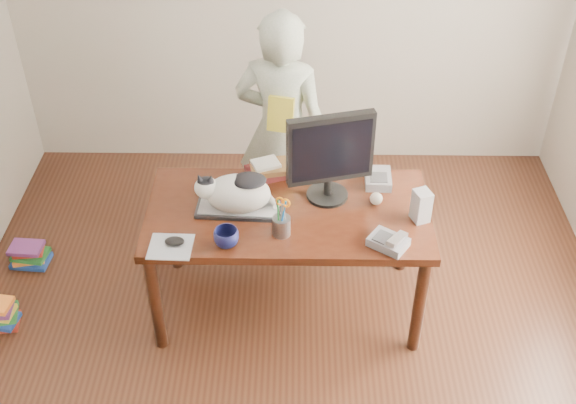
{
  "coord_description": "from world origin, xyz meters",
  "views": [
    {
      "loc": [
        0.04,
        -2.56,
        3.31
      ],
      "look_at": [
        0.0,
        0.55,
        0.85
      ],
      "focal_mm": 45.0,
      "sensor_mm": 36.0,
      "label": 1
    }
  ],
  "objects_px": {
    "keyboard": "(239,209)",
    "desk": "(288,222)",
    "phone": "(389,242)",
    "baseball": "(376,199)",
    "person": "(282,132)",
    "speaker": "(421,206)",
    "coffee_mug": "(226,238)",
    "mouse": "(175,241)",
    "calculator": "(378,178)",
    "cat": "(235,192)",
    "pen_cup": "(282,224)",
    "book_stack": "(268,169)",
    "book_pile_b": "(29,254)",
    "monitor": "(330,154)"
  },
  "relations": [
    {
      "from": "calculator",
      "to": "speaker",
      "type": "bearing_deg",
      "value": -56.94
    },
    {
      "from": "speaker",
      "to": "keyboard",
      "type": "bearing_deg",
      "value": 155.16
    },
    {
      "from": "phone",
      "to": "baseball",
      "type": "bearing_deg",
      "value": 130.63
    },
    {
      "from": "cat",
      "to": "monitor",
      "type": "distance_m",
      "value": 0.56
    },
    {
      "from": "mouse",
      "to": "pen_cup",
      "type": "bearing_deg",
      "value": 11.54
    },
    {
      "from": "mouse",
      "to": "coffee_mug",
      "type": "bearing_deg",
      "value": 1.77
    },
    {
      "from": "keyboard",
      "to": "desk",
      "type": "bearing_deg",
      "value": 21.11
    },
    {
      "from": "mouse",
      "to": "coffee_mug",
      "type": "height_order",
      "value": "coffee_mug"
    },
    {
      "from": "desk",
      "to": "monitor",
      "type": "relative_size",
      "value": 2.9
    },
    {
      "from": "calculator",
      "to": "pen_cup",
      "type": "bearing_deg",
      "value": -137.82
    },
    {
      "from": "phone",
      "to": "monitor",
      "type": "bearing_deg",
      "value": 161.61
    },
    {
      "from": "coffee_mug",
      "to": "calculator",
      "type": "bearing_deg",
      "value": 33.82
    },
    {
      "from": "keyboard",
      "to": "coffee_mug",
      "type": "bearing_deg",
      "value": -95.41
    },
    {
      "from": "mouse",
      "to": "baseball",
      "type": "bearing_deg",
      "value": 20.31
    },
    {
      "from": "calculator",
      "to": "desk",
      "type": "bearing_deg",
      "value": -157.92
    },
    {
      "from": "mouse",
      "to": "calculator",
      "type": "xyz_separation_m",
      "value": [
        1.13,
        0.57,
        0.0
      ]
    },
    {
      "from": "coffee_mug",
      "to": "mouse",
      "type": "bearing_deg",
      "value": 179.87
    },
    {
      "from": "monitor",
      "to": "book_stack",
      "type": "xyz_separation_m",
      "value": [
        -0.35,
        0.22,
        -0.27
      ]
    },
    {
      "from": "person",
      "to": "speaker",
      "type": "bearing_deg",
      "value": 148.64
    },
    {
      "from": "phone",
      "to": "baseball",
      "type": "relative_size",
      "value": 3.32
    },
    {
      "from": "book_stack",
      "to": "coffee_mug",
      "type": "bearing_deg",
      "value": -123.75
    },
    {
      "from": "pen_cup",
      "to": "book_pile_b",
      "type": "relative_size",
      "value": 0.97
    },
    {
      "from": "coffee_mug",
      "to": "person",
      "type": "bearing_deg",
      "value": 74.96
    },
    {
      "from": "pen_cup",
      "to": "coffee_mug",
      "type": "xyz_separation_m",
      "value": [
        -0.29,
        -0.1,
        -0.02
      ]
    },
    {
      "from": "coffee_mug",
      "to": "phone",
      "type": "relative_size",
      "value": 0.55
    },
    {
      "from": "phone",
      "to": "baseball",
      "type": "distance_m",
      "value": 0.36
    },
    {
      "from": "desk",
      "to": "baseball",
      "type": "xyz_separation_m",
      "value": [
        0.5,
        -0.01,
        0.18
      ]
    },
    {
      "from": "mouse",
      "to": "book_pile_b",
      "type": "bearing_deg",
      "value": 151.89
    },
    {
      "from": "speaker",
      "to": "pen_cup",
      "type": "bearing_deg",
      "value": 168.43
    },
    {
      "from": "baseball",
      "to": "person",
      "type": "xyz_separation_m",
      "value": [
        -0.55,
        0.64,
        0.03
      ]
    },
    {
      "from": "cat",
      "to": "pen_cup",
      "type": "relative_size",
      "value": 1.87
    },
    {
      "from": "monitor",
      "to": "phone",
      "type": "distance_m",
      "value": 0.58
    },
    {
      "from": "desk",
      "to": "person",
      "type": "xyz_separation_m",
      "value": [
        -0.05,
        0.63,
        0.22
      ]
    },
    {
      "from": "speaker",
      "to": "calculator",
      "type": "relative_size",
      "value": 0.92
    },
    {
      "from": "keyboard",
      "to": "monitor",
      "type": "height_order",
      "value": "monitor"
    },
    {
      "from": "baseball",
      "to": "speaker",
      "type": "bearing_deg",
      "value": -30.29
    },
    {
      "from": "desk",
      "to": "phone",
      "type": "xyz_separation_m",
      "value": [
        0.54,
        -0.37,
        0.18
      ]
    },
    {
      "from": "cat",
      "to": "desk",
      "type": "bearing_deg",
      "value": 20.48
    },
    {
      "from": "baseball",
      "to": "cat",
      "type": "bearing_deg",
      "value": -174.34
    },
    {
      "from": "coffee_mug",
      "to": "person",
      "type": "xyz_separation_m",
      "value": [
        0.27,
        1.01,
        0.02
      ]
    },
    {
      "from": "coffee_mug",
      "to": "speaker",
      "type": "xyz_separation_m",
      "value": [
        1.05,
        0.23,
        0.04
      ]
    },
    {
      "from": "baseball",
      "to": "person",
      "type": "bearing_deg",
      "value": 130.6
    },
    {
      "from": "desk",
      "to": "calculator",
      "type": "relative_size",
      "value": 7.74
    },
    {
      "from": "monitor",
      "to": "baseball",
      "type": "relative_size",
      "value": 7.61
    },
    {
      "from": "speaker",
      "to": "calculator",
      "type": "xyz_separation_m",
      "value": [
        -0.2,
        0.34,
        -0.07
      ]
    },
    {
      "from": "speaker",
      "to": "coffee_mug",
      "type": "bearing_deg",
      "value": 170.84
    },
    {
      "from": "pen_cup",
      "to": "speaker",
      "type": "distance_m",
      "value": 0.77
    },
    {
      "from": "monitor",
      "to": "person",
      "type": "relative_size",
      "value": 0.34
    },
    {
      "from": "mouse",
      "to": "phone",
      "type": "bearing_deg",
      "value": 2.2
    },
    {
      "from": "speaker",
      "to": "book_pile_b",
      "type": "relative_size",
      "value": 0.74
    }
  ]
}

